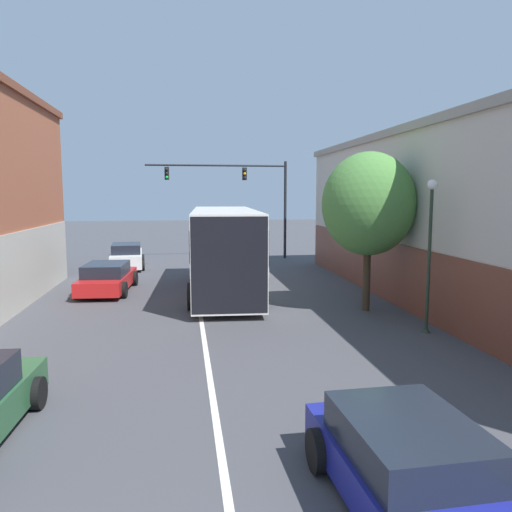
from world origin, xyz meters
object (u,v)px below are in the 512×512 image
object	(u,v)px
traffic_signal_gantry	(244,188)
street_lamp	(430,248)
street_tree_near	(369,204)
bus	(224,246)
hatchback_foreground	(414,473)
parked_car_left_near	(107,278)
parked_car_left_far	(127,256)

from	to	relation	value
traffic_signal_gantry	street_lamp	world-z (taller)	traffic_signal_gantry
street_tree_near	street_lamp	bearing A→B (deg)	-76.03
bus	traffic_signal_gantry	world-z (taller)	traffic_signal_gantry
hatchback_foreground	street_lamp	world-z (taller)	street_lamp
parked_car_left_near	traffic_signal_gantry	world-z (taller)	traffic_signal_gantry
bus	parked_car_left_near	size ratio (longest dim) A/B	2.22
hatchback_foreground	parked_car_left_near	xyz separation A→B (m)	(-6.24, 16.30, 0.01)
parked_car_left_far	traffic_signal_gantry	bearing A→B (deg)	-72.56
hatchback_foreground	parked_car_left_far	xyz separation A→B (m)	(-6.20, 23.62, 0.06)
street_lamp	parked_car_left_far	bearing A→B (deg)	124.62
hatchback_foreground	parked_car_left_near	world-z (taller)	parked_car_left_near
parked_car_left_far	street_tree_near	size ratio (longest dim) A/B	0.83
parked_car_left_near	traffic_signal_gantry	xyz separation A→B (m)	(7.21, 10.23, 4.03)
hatchback_foreground	street_tree_near	world-z (taller)	street_tree_near
bus	parked_car_left_near	bearing A→B (deg)	83.84
bus	parked_car_left_near	world-z (taller)	bus
parked_car_left_near	parked_car_left_far	distance (m)	7.32
parked_car_left_near	bus	bearing A→B (deg)	-95.52
hatchback_foreground	parked_car_left_far	distance (m)	24.42
bus	traffic_signal_gantry	distance (m)	11.54
traffic_signal_gantry	street_lamp	size ratio (longest dim) A/B	1.94
traffic_signal_gantry	street_tree_near	xyz separation A→B (m)	(2.66, -15.17, -0.78)
parked_car_left_far	street_tree_near	world-z (taller)	street_tree_near
hatchback_foreground	street_lamp	xyz separation A→B (m)	(4.41, 8.26, 2.01)
parked_car_left_near	traffic_signal_gantry	size ratio (longest dim) A/B	0.52
parked_car_left_far	traffic_signal_gantry	world-z (taller)	traffic_signal_gantry
bus	parked_car_left_far	distance (m)	9.63
bus	hatchback_foreground	distance (m)	15.61
parked_car_left_far	traffic_signal_gantry	distance (m)	8.71
parked_car_left_near	street_lamp	world-z (taller)	street_lamp
traffic_signal_gantry	hatchback_foreground	bearing A→B (deg)	-92.11
hatchback_foreground	street_tree_near	size ratio (longest dim) A/B	0.76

